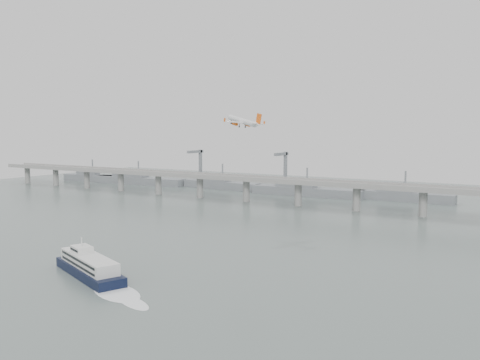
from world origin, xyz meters
The scene contains 5 objects.
ground centered at (0.00, 0.00, 0.00)m, with size 900.00×900.00×0.00m, color #576562.
bridge centered at (-1.15, 200.00, 17.65)m, with size 800.00×22.00×23.90m.
distant_fleet centered at (-155.36, 265.08, 6.22)m, with size 453.00×60.90×40.00m.
ferry centered at (-24.80, -32.49, 4.31)m, with size 80.31×38.52×15.90m.
airliner centered at (-22.91, 97.34, 69.01)m, with size 34.43×32.15×9.75m.
Camera 1 is at (143.14, -185.10, 64.33)m, focal length 38.00 mm.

